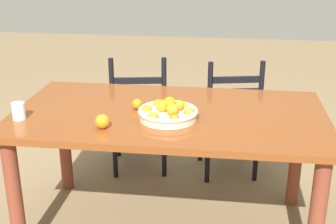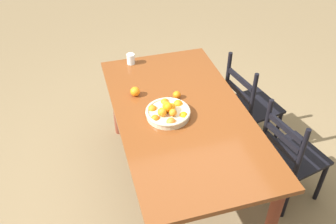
{
  "view_description": "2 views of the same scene",
  "coord_description": "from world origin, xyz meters",
  "px_view_note": "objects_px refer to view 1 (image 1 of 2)",
  "views": [
    {
      "loc": [
        0.32,
        -2.43,
        1.7
      ],
      "look_at": [
        0.01,
        -0.11,
        0.82
      ],
      "focal_mm": 48.88,
      "sensor_mm": 36.0,
      "label": 1
    },
    {
      "loc": [
        2.02,
        -0.69,
        2.5
      ],
      "look_at": [
        0.01,
        -0.11,
        0.82
      ],
      "focal_mm": 39.18,
      "sensor_mm": 36.0,
      "label": 2
    }
  ],
  "objects_px": {
    "chair_near_window": "(230,119)",
    "fruit_bowl": "(168,112)",
    "chair_by_cabinet": "(139,117)",
    "orange_loose_0": "(102,121)",
    "dining_table": "(169,130)",
    "orange_loose_1": "(137,104)",
    "drinking_glass": "(19,111)"
  },
  "relations": [
    {
      "from": "fruit_bowl",
      "to": "orange_loose_1",
      "type": "xyz_separation_m",
      "value": [
        -0.2,
        0.13,
        -0.01
      ]
    },
    {
      "from": "dining_table",
      "to": "drinking_glass",
      "type": "bearing_deg",
      "value": -164.39
    },
    {
      "from": "fruit_bowl",
      "to": "orange_loose_0",
      "type": "relative_size",
      "value": 4.38
    },
    {
      "from": "chair_near_window",
      "to": "chair_by_cabinet",
      "type": "xyz_separation_m",
      "value": [
        -0.69,
        -0.01,
        -0.01
      ]
    },
    {
      "from": "fruit_bowl",
      "to": "orange_loose_0",
      "type": "bearing_deg",
      "value": -151.21
    },
    {
      "from": "dining_table",
      "to": "orange_loose_1",
      "type": "bearing_deg",
      "value": 174.59
    },
    {
      "from": "fruit_bowl",
      "to": "chair_by_cabinet",
      "type": "bearing_deg",
      "value": 111.26
    },
    {
      "from": "orange_loose_0",
      "to": "drinking_glass",
      "type": "relative_size",
      "value": 0.81
    },
    {
      "from": "dining_table",
      "to": "chair_by_cabinet",
      "type": "height_order",
      "value": "chair_by_cabinet"
    },
    {
      "from": "chair_near_window",
      "to": "orange_loose_0",
      "type": "relative_size",
      "value": 12.16
    },
    {
      "from": "chair_near_window",
      "to": "fruit_bowl",
      "type": "bearing_deg",
      "value": 56.66
    },
    {
      "from": "orange_loose_1",
      "to": "fruit_bowl",
      "type": "bearing_deg",
      "value": -32.93
    },
    {
      "from": "dining_table",
      "to": "drinking_glass",
      "type": "xyz_separation_m",
      "value": [
        -0.8,
        -0.22,
        0.16
      ]
    },
    {
      "from": "fruit_bowl",
      "to": "dining_table",
      "type": "bearing_deg",
      "value": 94.38
    },
    {
      "from": "dining_table",
      "to": "orange_loose_0",
      "type": "distance_m",
      "value": 0.45
    },
    {
      "from": "fruit_bowl",
      "to": "orange_loose_1",
      "type": "distance_m",
      "value": 0.24
    },
    {
      "from": "chair_by_cabinet",
      "to": "orange_loose_0",
      "type": "xyz_separation_m",
      "value": [
        0.02,
        -1.05,
        0.38
      ]
    },
    {
      "from": "chair_near_window",
      "to": "drinking_glass",
      "type": "relative_size",
      "value": 9.83
    },
    {
      "from": "chair_near_window",
      "to": "drinking_glass",
      "type": "bearing_deg",
      "value": 28.83
    },
    {
      "from": "orange_loose_1",
      "to": "drinking_glass",
      "type": "relative_size",
      "value": 0.65
    },
    {
      "from": "drinking_glass",
      "to": "chair_near_window",
      "type": "bearing_deg",
      "value": 40.87
    },
    {
      "from": "orange_loose_1",
      "to": "chair_by_cabinet",
      "type": "bearing_deg",
      "value": 100.71
    },
    {
      "from": "fruit_bowl",
      "to": "orange_loose_1",
      "type": "relative_size",
      "value": 5.43
    },
    {
      "from": "chair_by_cabinet",
      "to": "orange_loose_1",
      "type": "distance_m",
      "value": 0.85
    },
    {
      "from": "fruit_bowl",
      "to": "drinking_glass",
      "type": "relative_size",
      "value": 3.54
    },
    {
      "from": "dining_table",
      "to": "chair_by_cabinet",
      "type": "xyz_separation_m",
      "value": [
        -0.33,
        0.76,
        -0.24
      ]
    },
    {
      "from": "chair_near_window",
      "to": "orange_loose_1",
      "type": "xyz_separation_m",
      "value": [
        -0.54,
        -0.76,
        0.36
      ]
    },
    {
      "from": "dining_table",
      "to": "chair_near_window",
      "type": "height_order",
      "value": "chair_near_window"
    },
    {
      "from": "fruit_bowl",
      "to": "orange_loose_1",
      "type": "height_order",
      "value": "fruit_bowl"
    },
    {
      "from": "dining_table",
      "to": "chair_near_window",
      "type": "relative_size",
      "value": 1.93
    },
    {
      "from": "chair_near_window",
      "to": "fruit_bowl",
      "type": "distance_m",
      "value": 1.02
    },
    {
      "from": "chair_by_cabinet",
      "to": "fruit_bowl",
      "type": "bearing_deg",
      "value": 101.21
    }
  ]
}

